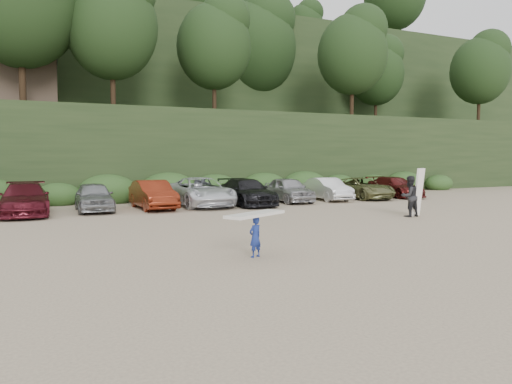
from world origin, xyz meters
TOP-DOWN VIEW (x-y plane):
  - ground at (0.00, 0.00)m, footprint 120.00×120.00m
  - hillside_backdrop at (-0.26, 35.93)m, footprint 90.00×41.50m
  - parked_cars at (-2.87, 10.18)m, footprint 33.85×6.21m
  - child_surfer at (-4.69, -3.81)m, footprint 2.15×1.51m
  - adult_surfer at (5.94, 1.46)m, footprint 1.39×0.74m

SIDE VIEW (x-z plane):
  - ground at x=0.00m, z-range 0.00..0.00m
  - parked_cars at x=-2.87m, z-range -0.06..1.56m
  - child_surfer at x=-4.69m, z-range 0.23..1.50m
  - adult_surfer at x=5.94m, z-range -0.16..2.12m
  - hillside_backdrop at x=-0.26m, z-range -2.78..25.22m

